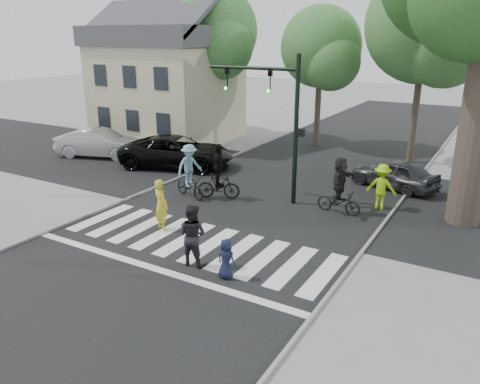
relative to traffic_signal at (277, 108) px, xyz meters
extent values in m
plane|color=gray|center=(-0.35, -6.20, -3.90)|extent=(120.00, 120.00, 0.00)
cube|color=black|center=(-0.35, -1.20, -3.90)|extent=(10.00, 70.00, 0.01)
cube|color=black|center=(-0.35, 1.80, -3.89)|extent=(70.00, 10.00, 0.01)
cube|color=gray|center=(-5.40, -1.20, -3.85)|extent=(0.10, 70.00, 0.10)
cube|color=gray|center=(4.70, -1.20, -3.85)|extent=(0.10, 70.00, 0.10)
cube|color=silver|center=(-4.85, -5.20, -3.89)|extent=(0.55, 3.00, 0.01)
cube|color=silver|center=(-3.85, -5.20, -3.89)|extent=(0.55, 3.00, 0.01)
cube|color=silver|center=(-2.85, -5.20, -3.89)|extent=(0.55, 3.00, 0.01)
cube|color=silver|center=(-1.85, -5.20, -3.89)|extent=(0.55, 3.00, 0.01)
cube|color=silver|center=(-0.85, -5.20, -3.89)|extent=(0.55, 3.00, 0.01)
cube|color=silver|center=(0.15, -5.20, -3.89)|extent=(0.55, 3.00, 0.01)
cube|color=silver|center=(1.15, -5.20, -3.89)|extent=(0.55, 3.00, 0.01)
cube|color=silver|center=(2.15, -5.20, -3.89)|extent=(0.55, 3.00, 0.01)
cube|color=silver|center=(3.15, -5.20, -3.89)|extent=(0.55, 3.00, 0.01)
cube|color=silver|center=(4.15, -5.20, -3.89)|extent=(0.55, 3.00, 0.01)
cube|color=silver|center=(-0.35, -7.40, -3.89)|extent=(10.00, 0.30, 0.01)
cylinder|color=black|center=(0.85, 0.00, -0.90)|extent=(0.18, 0.18, 6.00)
cylinder|color=black|center=(-1.15, 0.00, 1.50)|extent=(4.00, 0.14, 0.14)
imported|color=black|center=(-0.35, 0.00, 1.05)|extent=(0.16, 0.20, 1.00)
sphere|color=#19E533|center=(-0.35, -0.12, 0.65)|extent=(0.14, 0.14, 0.14)
imported|color=black|center=(-2.35, 0.00, 1.05)|extent=(0.16, 0.20, 1.00)
sphere|color=#19E533|center=(-2.35, -0.12, 0.65)|extent=(0.14, 0.14, 0.14)
cube|color=black|center=(1.07, 0.00, -0.90)|extent=(0.28, 0.18, 0.30)
cube|color=#FF660C|center=(1.18, 0.00, -0.90)|extent=(0.02, 0.14, 0.20)
cube|color=white|center=(0.85, 0.00, -0.10)|extent=(0.90, 0.04, 0.18)
cylinder|color=brown|center=(7.15, 1.30, -0.40)|extent=(1.20, 1.20, 7.00)
cylinder|color=brown|center=(-14.35, 10.00, -0.93)|extent=(0.36, 0.36, 5.95)
sphere|color=#32713C|center=(-14.35, 10.00, 2.47)|extent=(5.20, 5.20, 5.20)
sphere|color=#32713C|center=(-13.31, 9.22, 1.62)|extent=(3.64, 3.64, 3.64)
cylinder|color=brown|center=(-9.35, 9.50, -0.68)|extent=(0.36, 0.36, 6.44)
sphere|color=#32713C|center=(-9.35, 9.50, 3.00)|extent=(5.80, 5.80, 5.80)
sphere|color=#32713C|center=(-8.19, 8.63, 2.08)|extent=(4.06, 4.06, 4.06)
cylinder|color=brown|center=(-2.35, 10.60, -1.10)|extent=(0.36, 0.36, 5.60)
sphere|color=#32713C|center=(-2.35, 10.60, 2.10)|extent=(4.80, 4.80, 4.80)
sphere|color=#32713C|center=(-1.39, 9.88, 1.30)|extent=(3.36, 3.36, 3.36)
cylinder|color=brown|center=(3.65, 9.30, -0.54)|extent=(0.36, 0.36, 6.72)
sphere|color=#32713C|center=(3.65, 9.30, 3.30)|extent=(6.00, 6.00, 6.00)
sphere|color=#32713C|center=(4.85, 8.40, 2.34)|extent=(4.20, 4.20, 4.20)
cube|color=beige|center=(-11.85, 7.80, -0.90)|extent=(8.00, 7.00, 6.00)
cube|color=#47474C|center=(-11.85, 7.80, 2.70)|extent=(8.40, 7.40, 1.20)
cube|color=#47474C|center=(-11.85, 5.95, 3.70)|extent=(8.40, 3.69, 2.44)
cube|color=#47474C|center=(-11.85, 9.65, 3.70)|extent=(8.40, 3.69, 2.44)
cube|color=black|center=(-14.25, 4.28, -2.20)|extent=(1.00, 0.06, 1.30)
cube|color=black|center=(-14.25, 4.28, 0.40)|extent=(1.00, 0.06, 1.30)
cube|color=black|center=(-11.85, 4.28, -2.20)|extent=(1.00, 0.06, 1.30)
cube|color=black|center=(-11.85, 4.28, 0.40)|extent=(1.00, 0.06, 1.30)
cube|color=black|center=(-9.45, 4.28, -2.20)|extent=(1.00, 0.06, 1.30)
cube|color=black|center=(-9.45, 4.28, 0.40)|extent=(1.00, 0.06, 1.30)
cube|color=gray|center=(-10.35, 4.00, -3.50)|extent=(2.00, 1.20, 0.80)
imported|color=gold|center=(-2.09, -4.92, -2.96)|extent=(0.80, 0.67, 1.88)
imported|color=#151A34|center=(1.78, -6.77, -3.30)|extent=(0.61, 0.42, 1.20)
imported|color=black|center=(0.45, -6.56, -2.93)|extent=(0.99, 0.80, 1.93)
imported|color=black|center=(-3.32, -1.53, -3.42)|extent=(1.94, 1.20, 0.96)
imported|color=#6F96AD|center=(-3.32, -1.53, -2.50)|extent=(1.03, 1.35, 1.84)
imported|color=black|center=(-2.18, -1.02, -3.35)|extent=(1.88, 1.16, 1.09)
imported|color=black|center=(-2.18, -1.02, -2.47)|extent=(0.84, 1.20, 1.89)
imported|color=black|center=(2.83, -0.12, -3.43)|extent=(1.82, 0.75, 0.93)
imported|color=black|center=(2.83, -0.12, -2.54)|extent=(0.65, 1.69, 1.78)
imported|color=black|center=(-6.79, 2.07, -3.08)|extent=(6.46, 4.39, 1.64)
imported|color=#B4B5BA|center=(-11.97, 1.58, -3.10)|extent=(5.17, 3.18, 1.61)
imported|color=#2F2F33|center=(3.95, 4.20, -3.23)|extent=(4.25, 2.68, 1.35)
imported|color=#9DE60F|center=(4.11, 1.19, -2.98)|extent=(1.21, 0.72, 1.85)
camera|label=1|loc=(8.19, -16.93, 2.75)|focal=35.00mm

